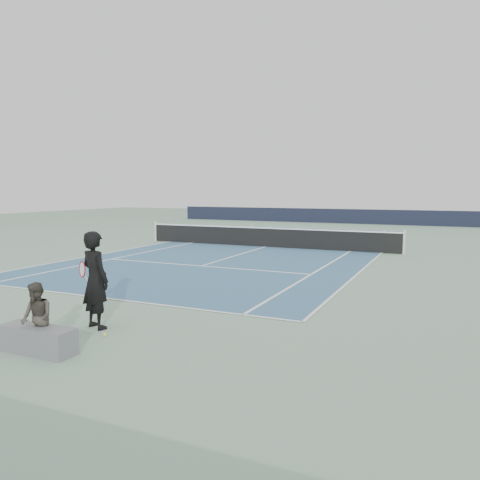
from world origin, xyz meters
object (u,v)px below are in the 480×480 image
at_px(tennis_net, 265,237).
at_px(tennis_ball, 105,334).
at_px(spectator_bench, 37,328).
at_px(tennis_player, 95,280).

bearing_deg(tennis_net, tennis_ball, -80.74).
relative_size(tennis_net, spectator_bench, 8.73).
bearing_deg(tennis_net, tennis_player, -82.62).
height_order(tennis_net, tennis_player, tennis_player).
height_order(tennis_net, tennis_ball, tennis_net).
height_order(tennis_net, spectator_bench, spectator_bench).
distance_m(tennis_player, tennis_ball, 1.14).
bearing_deg(tennis_ball, tennis_net, 99.26).
bearing_deg(spectator_bench, tennis_player, 93.18).
xyz_separation_m(tennis_net, tennis_ball, (2.34, -14.33, -0.47)).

